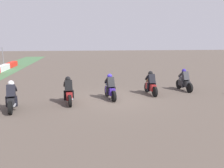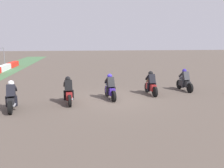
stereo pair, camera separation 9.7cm
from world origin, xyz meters
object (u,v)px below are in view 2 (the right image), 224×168
at_px(rider_lane_d, 68,93).
at_px(rider_lane_c, 110,89).
at_px(rider_lane_b, 151,85).
at_px(rider_lane_e, 12,98).
at_px(rider_lane_a, 185,82).

bearing_deg(rider_lane_d, rider_lane_c, -80.55).
relative_size(rider_lane_b, rider_lane_e, 1.00).
distance_m(rider_lane_b, rider_lane_e, 8.32).
xyz_separation_m(rider_lane_b, rider_lane_e, (-2.62, 7.89, 0.00)).
bearing_deg(rider_lane_b, rider_lane_d, 102.48).
distance_m(rider_lane_a, rider_lane_d, 8.19).
bearing_deg(rider_lane_a, rider_lane_b, 101.56).
relative_size(rider_lane_c, rider_lane_d, 1.00).
distance_m(rider_lane_a, rider_lane_c, 5.67).
xyz_separation_m(rider_lane_c, rider_lane_e, (-1.74, 5.15, 0.00)).
xyz_separation_m(rider_lane_a, rider_lane_b, (-0.89, 2.64, 0.00)).
xyz_separation_m(rider_lane_a, rider_lane_d, (-2.53, 7.79, 0.00)).
bearing_deg(rider_lane_d, rider_lane_b, -80.31).
bearing_deg(rider_lane_a, rider_lane_c, 101.19).
bearing_deg(rider_lane_e, rider_lane_a, -79.05).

